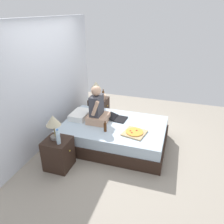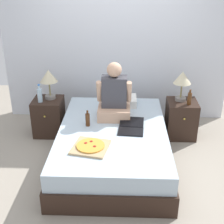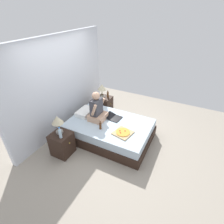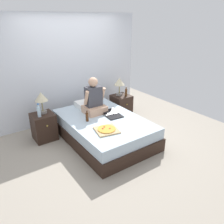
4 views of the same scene
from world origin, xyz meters
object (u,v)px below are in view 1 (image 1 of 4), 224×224
beer_bottle_on_bed (105,127)px  pizza_box (134,133)px  bed (114,134)px  lamp_on_left_nightstand (53,122)px  lamp_on_right_nightstand (96,86)px  nightstand_left (58,154)px  laptop (118,118)px  beer_bottle (103,94)px  person_seated (97,109)px  nightstand_right (99,109)px  water_bottle (58,138)px

beer_bottle_on_bed → pizza_box: bearing=-80.5°
bed → lamp_on_left_nightstand: size_ratio=4.77×
lamp_on_left_nightstand → beer_bottle_on_bed: lamp_on_left_nightstand is taller
pizza_box → lamp_on_right_nightstand: bearing=45.7°
nightstand_left → lamp_on_left_nightstand: 0.61m
bed → laptop: bearing=-4.6°
bed → beer_bottle: 1.32m
nightstand_left → person_seated: bearing=-19.6°
laptop → beer_bottle: bearing=37.0°
lamp_on_left_nightstand → beer_bottle_on_bed: 1.01m
bed → person_seated: bearing=89.1°
pizza_box → nightstand_left: bearing=122.7°
lamp_on_left_nightstand → bed: bearing=-38.3°
nightstand_right → beer_bottle: size_ratio=2.48×
lamp_on_left_nightstand → beer_bottle_on_bed: (0.64, -0.70, -0.32)m
lamp_on_left_nightstand → nightstand_right: size_ratio=0.79×
person_seated → lamp_on_right_nightstand: bearing=22.8°
nightstand_left → lamp_on_left_nightstand: bearing=51.4°
person_seated → pizza_box: (-0.25, -0.84, -0.27)m
beer_bottle_on_bed → lamp_on_left_nightstand: bearing=132.6°
lamp_on_right_nightstand → beer_bottle_on_bed: size_ratio=2.05×
person_seated → beer_bottle_on_bed: 0.49m
lamp_on_left_nightstand → person_seated: size_ratio=0.58×
nightstand_left → beer_bottle_on_bed: 0.99m
bed → beer_bottle: bearing=29.8°
water_bottle → pizza_box: bearing=-52.5°
water_bottle → beer_bottle: water_bottle is taller
bed → pizza_box: 0.60m
nightstand_right → laptop: nightstand_right is taller
beer_bottle → bed: bearing=-150.2°
nightstand_left → beer_bottle_on_bed: (0.68, -0.65, 0.29)m
lamp_on_left_nightstand → laptop: bearing=-33.1°
pizza_box → person_seated: bearing=73.8°
beer_bottle → laptop: (-0.85, -0.64, -0.16)m
bed → lamp_on_left_nightstand: 1.41m
lamp_on_right_nightstand → laptop: size_ratio=1.03×
beer_bottle → person_seated: (-1.08, -0.26, 0.10)m
nightstand_left → beer_bottle: size_ratio=2.48×
beer_bottle → beer_bottle_on_bed: (-1.42, -0.55, -0.09)m
pizza_box → lamp_on_left_nightstand: bearing=120.4°
lamp_on_right_nightstand → beer_bottle: lamp_on_right_nightstand is taller
person_seated → pizza_box: size_ratio=1.65×
bed → person_seated: 0.64m
lamp_on_left_nightstand → laptop: (1.21, -0.79, -0.39)m
nightstand_right → person_seated: person_seated is taller
laptop → beer_bottle_on_bed: beer_bottle_on_bed is taller
water_bottle → person_seated: bearing=-13.9°
laptop → lamp_on_left_nightstand: bearing=146.9°
lamp_on_left_nightstand → lamp_on_right_nightstand: (1.97, 0.00, 0.00)m
pizza_box → bed: bearing=63.7°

